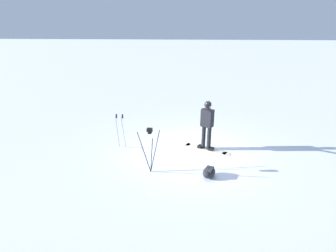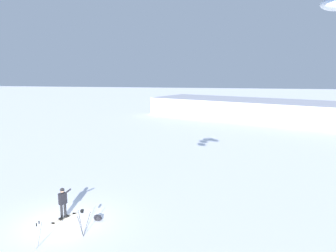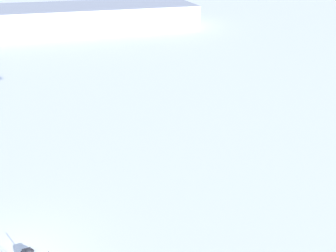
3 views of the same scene
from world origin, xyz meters
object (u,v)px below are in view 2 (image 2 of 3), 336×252
at_px(snowboarder, 63,200).
at_px(camera_tripod, 82,217).
at_px(ski_poles, 38,231).
at_px(gear_bag_large, 98,218).
at_px(snowboard, 64,218).

height_order(snowboarder, camera_tripod, snowboarder).
bearing_deg(ski_poles, gear_bag_large, -115.44).
relative_size(camera_tripod, ski_poles, 1.09).
height_order(camera_tripod, ski_poles, camera_tripod).
relative_size(gear_bag_large, camera_tripod, 0.43).
xyz_separation_m(gear_bag_large, ski_poles, (1.50, 3.15, 0.70)).
distance_m(gear_bag_large, ski_poles, 3.56).
distance_m(snowboard, gear_bag_large, 1.94).
xyz_separation_m(snowboarder, snowboard, (-0.01, -0.00, -1.08)).
relative_size(snowboarder, camera_tripod, 1.29).
relative_size(snowboard, gear_bag_large, 2.86).
xyz_separation_m(snowboard, gear_bag_large, (-1.93, -0.14, 0.13)).
bearing_deg(camera_tripod, snowboarder, -39.78).
height_order(snowboarder, ski_poles, snowboarder).
distance_m(snowboarder, ski_poles, 3.05).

